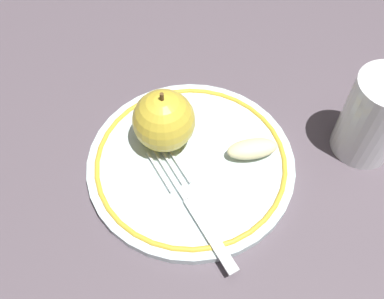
# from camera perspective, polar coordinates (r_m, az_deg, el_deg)

# --- Properties ---
(ground_plane) EXTENTS (2.00, 2.00, 0.00)m
(ground_plane) POSITION_cam_1_polar(r_m,az_deg,el_deg) (0.52, 0.12, -0.89)
(ground_plane) COLOR #544952
(plate) EXTENTS (0.24, 0.24, 0.01)m
(plate) POSITION_cam_1_polar(r_m,az_deg,el_deg) (0.50, 0.00, -1.73)
(plate) COLOR silver
(plate) RESTS_ON ground_plane
(apple_red_whole) EXTENTS (0.07, 0.07, 0.08)m
(apple_red_whole) POSITION_cam_1_polar(r_m,az_deg,el_deg) (0.49, -3.77, 3.87)
(apple_red_whole) COLOR gold
(apple_red_whole) RESTS_ON plate
(apple_slice_front) EXTENTS (0.06, 0.05, 0.02)m
(apple_slice_front) POSITION_cam_1_polar(r_m,az_deg,el_deg) (0.50, 8.05, 0.10)
(apple_slice_front) COLOR beige
(apple_slice_front) RESTS_ON plate
(fork) EXTENTS (0.12, 0.14, 0.00)m
(fork) POSITION_cam_1_polar(r_m,az_deg,el_deg) (0.46, 0.31, -7.91)
(fork) COLOR silver
(fork) RESTS_ON plate
(drinking_glass) EXTENTS (0.07, 0.07, 0.11)m
(drinking_glass) POSITION_cam_1_polar(r_m,az_deg,el_deg) (0.52, 23.19, 3.96)
(drinking_glass) COLOR silver
(drinking_glass) RESTS_ON ground_plane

